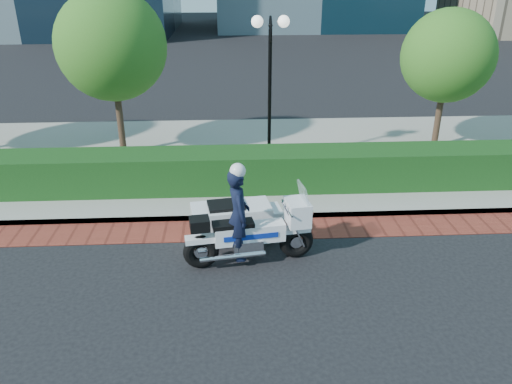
{
  "coord_description": "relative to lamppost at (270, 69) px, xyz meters",
  "views": [
    {
      "loc": [
        -0.14,
        -8.57,
        5.55
      ],
      "look_at": [
        0.41,
        1.4,
        1.0
      ],
      "focal_mm": 35.0,
      "sensor_mm": 36.0,
      "label": 1
    }
  ],
  "objects": [
    {
      "name": "tree_b",
      "position": [
        -4.5,
        1.3,
        0.48
      ],
      "size": [
        3.2,
        3.2,
        4.89
      ],
      "color": "#332319",
      "rests_on": "sidewalk"
    },
    {
      "name": "police_motorcycle",
      "position": [
        -0.96,
        -4.69,
        -2.21
      ],
      "size": [
        2.69,
        1.92,
        2.18
      ],
      "rotation": [
        0.0,
        0.0,
        0.15
      ],
      "color": "black",
      "rests_on": "ground"
    },
    {
      "name": "hedge_main",
      "position": [
        -1.0,
        -1.6,
        -2.31
      ],
      "size": [
        18.0,
        1.2,
        1.0
      ],
      "primitive_type": "cube",
      "color": "black",
      "rests_on": "sidewalk"
    },
    {
      "name": "brick_strip",
      "position": [
        -1.0,
        -3.7,
        -2.95
      ],
      "size": [
        60.0,
        1.0,
        0.01
      ],
      "primitive_type": "cube",
      "color": "maroon",
      "rests_on": "ground"
    },
    {
      "name": "tree_c",
      "position": [
        5.5,
        1.3,
        0.09
      ],
      "size": [
        2.8,
        2.8,
        4.3
      ],
      "color": "#332319",
      "rests_on": "sidewalk"
    },
    {
      "name": "sidewalk",
      "position": [
        -1.0,
        0.8,
        -2.88
      ],
      "size": [
        60.0,
        8.0,
        0.15
      ],
      "primitive_type": "cube",
      "color": "gray",
      "rests_on": "ground"
    },
    {
      "name": "lamppost",
      "position": [
        0.0,
        0.0,
        0.0
      ],
      "size": [
        1.02,
        0.7,
        4.21
      ],
      "color": "black",
      "rests_on": "sidewalk"
    },
    {
      "name": "ground",
      "position": [
        -1.0,
        -5.2,
        -2.96
      ],
      "size": [
        120.0,
        120.0,
        0.0
      ],
      "primitive_type": "plane",
      "color": "black",
      "rests_on": "ground"
    }
  ]
}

